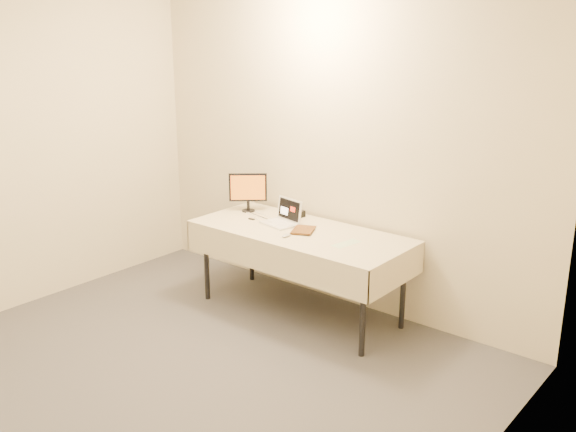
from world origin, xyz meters
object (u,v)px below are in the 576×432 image
Objects in this scene: laptop at (283,218)px; table at (300,238)px; book at (293,218)px; monitor at (248,189)px.

table is at bearing -3.64° from laptop.
laptop is (-0.23, 0.06, 0.11)m from table.
table is 8.17× the size of book.
laptop reaches higher than table.
laptop is at bearing 165.18° from table.
monitor is (-0.72, 0.15, 0.27)m from table.
monitor reaches higher than book.
book is at bearing -56.10° from monitor.
book is at bearing -134.64° from table.
monitor is at bearing 168.02° from table.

